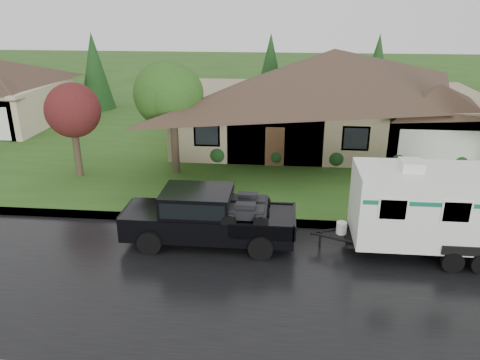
% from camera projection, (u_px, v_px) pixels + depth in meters
% --- Properties ---
extents(ground, '(140.00, 140.00, 0.00)m').
position_uv_depth(ground, '(302.00, 254.00, 16.48)').
color(ground, '#2A541A').
rests_on(ground, ground).
extents(road, '(140.00, 8.00, 0.01)m').
position_uv_depth(road, '(303.00, 286.00, 14.62)').
color(road, black).
rests_on(road, ground).
extents(curb, '(140.00, 0.50, 0.15)m').
position_uv_depth(curb, '(300.00, 224.00, 18.55)').
color(curb, gray).
rests_on(curb, ground).
extents(lawn, '(140.00, 26.00, 0.15)m').
position_uv_depth(lawn, '(296.00, 137.00, 30.40)').
color(lawn, '#2A541A').
rests_on(lawn, ground).
extents(house_main, '(19.44, 10.80, 6.90)m').
position_uv_depth(house_main, '(337.00, 86.00, 27.85)').
color(house_main, tan).
rests_on(house_main, lawn).
extents(tree_left_green, '(3.30, 3.30, 5.47)m').
position_uv_depth(tree_left_green, '(173.00, 98.00, 22.62)').
color(tree_left_green, '#382B1E').
rests_on(tree_left_green, lawn).
extents(tree_red, '(2.77, 2.77, 4.58)m').
position_uv_depth(tree_red, '(72.00, 113.00, 22.40)').
color(tree_red, '#382B1E').
rests_on(tree_red, lawn).
extents(shrub_row, '(13.60, 1.00, 1.00)m').
position_uv_depth(shrub_row, '(336.00, 157.00, 24.71)').
color(shrub_row, '#143814').
rests_on(shrub_row, lawn).
extents(pickup_truck, '(6.15, 2.34, 2.05)m').
position_uv_depth(pickup_truck, '(206.00, 215.00, 16.90)').
color(pickup_truck, black).
rests_on(pickup_truck, ground).
extents(travel_trailer, '(7.59, 2.67, 3.40)m').
position_uv_depth(travel_trailer, '(462.00, 207.00, 15.85)').
color(travel_trailer, white).
rests_on(travel_trailer, ground).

